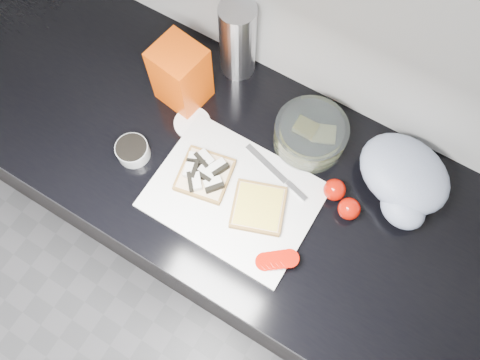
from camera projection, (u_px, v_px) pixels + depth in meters
name	position (u px, v px, depth m)	size (l,w,h in m)	color
base_cabinet	(252.00, 226.00, 1.62)	(3.50, 0.60, 0.86)	black
countertop	(257.00, 179.00, 1.21)	(3.50, 0.64, 0.04)	black
cutting_board	(234.00, 196.00, 1.16)	(0.40, 0.30, 0.01)	silver
bread_left	(204.00, 174.00, 1.16)	(0.15, 0.15, 0.04)	#C5AE8B
bread_right	(258.00, 207.00, 1.13)	(0.17, 0.17, 0.02)	#C5AE8B
tomato_slices	(277.00, 260.00, 1.08)	(0.10, 0.09, 0.02)	#A90F03
knife	(283.00, 179.00, 1.17)	(0.20, 0.07, 0.01)	silver
seed_tub	(133.00, 150.00, 1.19)	(0.08, 0.08, 0.04)	#B0B5B5
tub_lid	(192.00, 123.00, 1.24)	(0.10, 0.10, 0.01)	white
glass_bowl	(310.00, 134.00, 1.19)	(0.19, 0.19, 0.08)	silver
bread_bag	(181.00, 75.00, 1.19)	(0.12, 0.11, 0.19)	#F33D04
steel_canister	(238.00, 40.00, 1.20)	(0.10, 0.10, 0.23)	#BABABF
grocery_bag	(404.00, 178.00, 1.13)	(0.28, 0.26, 0.10)	#9CA6C0
whole_tomatoes	(342.00, 199.00, 1.13)	(0.11, 0.08, 0.06)	#A90F03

